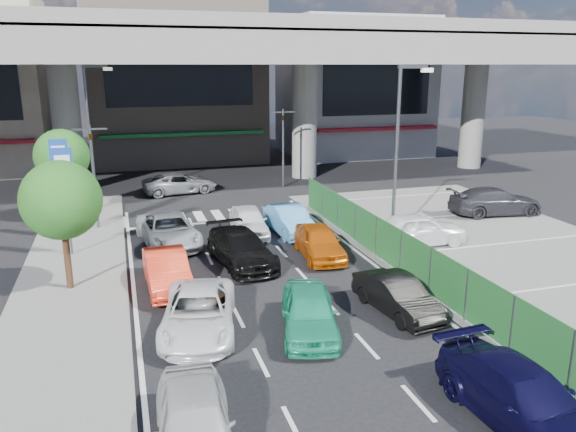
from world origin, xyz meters
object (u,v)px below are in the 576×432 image
object	(u,v)px
sedan_white_mid_left	(199,312)
parked_sedan_white	(418,229)
street_lamp_left	(92,122)
sedan_white_front_mid	(248,221)
tree_near	(61,200)
minivan_navy_back	(523,398)
taxi_orange_left	(167,270)
kei_truck_front_right	(289,220)
parked_sedan_dgrey	(495,201)
tree_far	(62,156)
signboard_near	(65,187)
traffic_cone	(367,233)
hatch_black_mid_right	(398,296)
taxi_orange_right	(319,242)
sedan_black_mid	(241,248)
traffic_light_right	(283,128)
signboard_far	(61,174)
wagon_silver_front_left	(168,230)
taxi_teal_mid	(309,311)
street_lamp_right	(400,139)
crossing_wagon_silver	(180,183)
traffic_light_left	(92,151)
van_white_back_left	(194,423)

from	to	relation	value
sedan_white_mid_left	parked_sedan_white	xyz separation A→B (m)	(10.72, 5.64, 0.16)
street_lamp_left	sedan_white_front_mid	size ratio (longest dim) A/B	1.98
tree_near	parked_sedan_white	distance (m)	15.01
minivan_navy_back	tree_near	bearing A→B (deg)	127.87
taxi_orange_left	tree_near	bearing A→B (deg)	165.05
taxi_orange_left	kei_truck_front_right	world-z (taller)	same
parked_sedan_dgrey	taxi_orange_left	bearing A→B (deg)	112.22
tree_far	kei_truck_front_right	xyz separation A→B (m)	(10.53, -6.02, -2.70)
sedan_white_front_mid	tree_far	bearing A→B (deg)	151.59
kei_truck_front_right	sedan_white_mid_left	bearing A→B (deg)	-125.33
signboard_near	traffic_cone	world-z (taller)	signboard_near
hatch_black_mid_right	taxi_orange_right	size ratio (longest dim) A/B	0.94
signboard_near	taxi_orange_right	bearing A→B (deg)	-17.29
sedan_black_mid	parked_sedan_dgrey	size ratio (longest dim) A/B	0.94
taxi_orange_right	kei_truck_front_right	bearing A→B (deg)	98.28
traffic_light_right	tree_far	size ratio (longest dim) A/B	1.08
signboard_far	taxi_orange_left	size ratio (longest dim) A/B	1.12
street_lamp_left	parked_sedan_dgrey	size ratio (longest dim) A/B	1.58
taxi_orange_right	sedan_white_mid_left	bearing A→B (deg)	-132.19
street_lamp_left	sedan_white_mid_left	distance (m)	19.41
wagon_silver_front_left	sedan_white_front_mid	xyz separation A→B (m)	(3.84, 0.48, 0.00)
signboard_far	minivan_navy_back	world-z (taller)	signboard_far
signboard_far	tree_far	size ratio (longest dim) A/B	0.98
tree_near	parked_sedan_white	world-z (taller)	tree_near
parked_sedan_dgrey	taxi_teal_mid	bearing A→B (deg)	131.39
street_lamp_right	crossing_wagon_silver	bearing A→B (deg)	123.00
wagon_silver_front_left	parked_sedan_dgrey	xyz separation A→B (m)	(17.55, 0.16, 0.10)
traffic_light_left	sedan_white_mid_left	size ratio (longest dim) A/B	1.11
tree_near	taxi_orange_right	size ratio (longest dim) A/B	1.19
signboard_near	sedan_black_mid	bearing A→B (deg)	-24.35
wagon_silver_front_left	parked_sedan_dgrey	world-z (taller)	parked_sedan_dgrey
wagon_silver_front_left	van_white_back_left	bearing A→B (deg)	-99.95
taxi_orange_left	taxi_orange_right	bearing A→B (deg)	12.15
traffic_light_right	sedan_white_mid_left	bearing A→B (deg)	-113.29
traffic_light_left	signboard_near	size ratio (longest dim) A/B	1.11
street_lamp_right	parked_sedan_white	world-z (taller)	street_lamp_right
signboard_far	tree_near	bearing A→B (deg)	-85.10
kei_truck_front_right	crossing_wagon_silver	distance (m)	11.40
parked_sedan_white	tree_far	bearing A→B (deg)	60.05
sedan_black_mid	taxi_teal_mid	bearing A→B (deg)	-91.49
tree_near	kei_truck_front_right	xyz separation A→B (m)	(9.73, 4.48, -2.70)
taxi_orange_right	traffic_cone	world-z (taller)	taxi_orange_right
traffic_light_left	street_lamp_left	bearing A→B (deg)	91.20
sedan_white_front_mid	parked_sedan_dgrey	distance (m)	13.71
sedan_white_front_mid	traffic_cone	bearing A→B (deg)	-22.51
signboard_near	tree_far	distance (m)	6.54
crossing_wagon_silver	parked_sedan_white	size ratio (longest dim) A/B	1.06
signboard_near	wagon_silver_front_left	distance (m)	4.80
taxi_orange_right	hatch_black_mid_right	bearing A→B (deg)	-79.88
sedan_white_mid_left	hatch_black_mid_right	distance (m)	6.49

